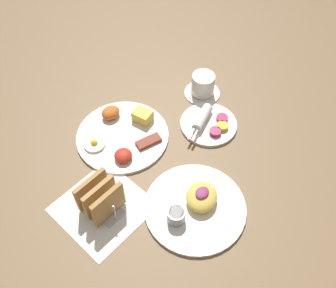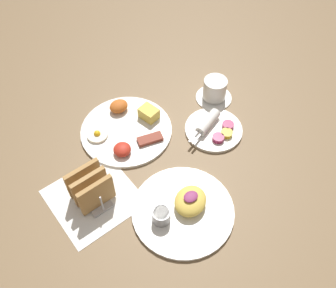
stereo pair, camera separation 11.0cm
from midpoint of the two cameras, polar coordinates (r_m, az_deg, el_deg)
ground_plane at (r=1.08m, az=-3.25°, el=-4.15°), size 3.00×3.00×0.00m
napkin_flat at (r=1.04m, az=-12.92°, el=-9.61°), size 0.22×0.22×0.00m
plate_breakfast at (r=1.16m, az=-9.65°, el=1.33°), size 0.28×0.28×0.05m
plate_condiments at (r=1.17m, az=3.54°, el=3.05°), size 0.19×0.18×0.04m
plate_foreground at (r=1.00m, az=1.02°, el=-9.54°), size 0.27×0.27×0.06m
toast_rack at (r=1.00m, az=-13.43°, el=-8.25°), size 0.10×0.12×0.10m
coffee_cup at (r=1.25m, az=2.82°, el=8.74°), size 0.12×0.12×0.08m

